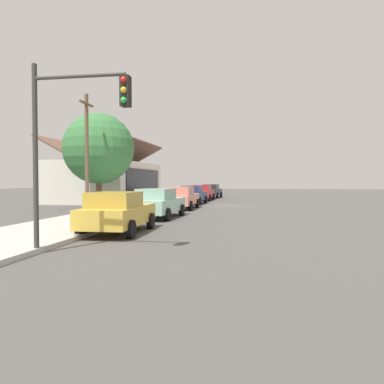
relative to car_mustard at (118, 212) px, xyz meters
The scene contains 13 objects.
ground_plane 16.78m from the car_mustard, ahead, with size 120.00×120.00×0.00m, color #4C4947.
sidewalk_curb 16.76m from the car_mustard, ahead, with size 60.00×4.20×0.16m, color #B2AFA8.
car_mustard is the anchor object (origin of this frame).
car_seafoam 5.78m from the car_mustard, ahead, with size 4.77×2.20×1.59m.
car_coral 12.13m from the car_mustard, ahead, with size 4.69×2.03×1.59m.
car_navy 17.61m from the car_mustard, ahead, with size 4.52×2.10×1.59m.
car_cherry 23.48m from the car_mustard, ahead, with size 4.44×2.15×1.59m.
car_charcoal 29.30m from the car_mustard, ahead, with size 4.92×2.28×1.59m.
storefront_building 22.96m from the car_mustard, 23.51° to the left, with size 13.40×7.73×5.86m.
shade_tree 14.35m from the car_mustard, 26.78° to the left, with size 5.24×5.24×7.02m.
traffic_light_main 4.96m from the car_mustard, behind, with size 0.37×2.79×5.20m.
utility_pole_wooden 10.57m from the car_mustard, 32.06° to the left, with size 1.80×0.24×7.50m.
fire_hydrant_red 23.92m from the car_mustard, ahead, with size 0.22×0.22×0.71m.
Camera 1 is at (-29.86, -2.32, 2.02)m, focal length 34.25 mm.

